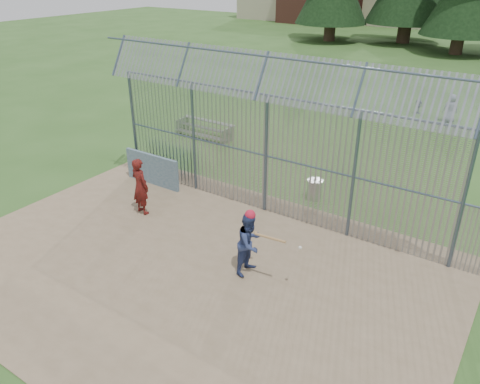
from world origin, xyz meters
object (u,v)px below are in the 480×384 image
Objects in this scene: batter at (250,243)px; bleacher at (205,129)px; trash_can at (314,189)px; onlooker at (140,186)px; dugout_wall at (152,169)px.

batter is 11.19m from bleacher.
bleacher is (-7.32, 3.07, 0.03)m from trash_can.
batter is at bearing -45.96° from bleacher.
onlooker is (-4.83, 0.80, 0.09)m from batter.
onlooker reaches higher than batter.
bleacher is (-7.77, 8.04, -0.50)m from batter.
batter is 5.01m from trash_can.
trash_can is (-0.45, 4.97, -0.53)m from batter.
dugout_wall is 6.10m from trash_can.
onlooker is 2.38× the size of trash_can.
dugout_wall is at bearing -46.54° from onlooker.
onlooker reaches higher than dugout_wall.
batter is at bearing -84.78° from trash_can.
trash_can is (5.65, 2.30, -0.24)m from dugout_wall.
trash_can is 7.94m from bleacher.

